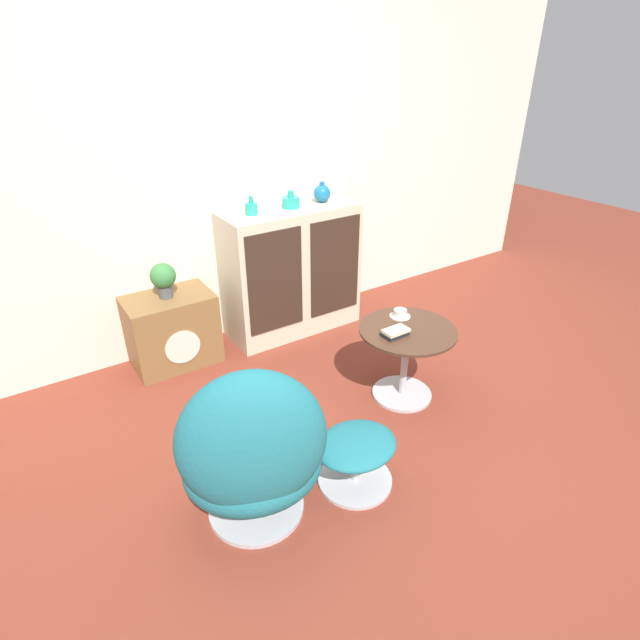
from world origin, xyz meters
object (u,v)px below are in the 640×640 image
(sideboard, at_px, (291,271))
(egg_chair, at_px, (253,455))
(vase_inner_right, at_px, (322,193))
(tv_console, at_px, (172,330))
(vase_inner_left, at_px, (291,202))
(teacup, at_px, (400,314))
(potted_plant, at_px, (163,278))
(coffee_table, at_px, (406,352))
(vase_leftmost, at_px, (251,208))
(ottoman, at_px, (356,452))
(book_stack, at_px, (395,332))

(sideboard, bearing_deg, egg_chair, -125.92)
(egg_chair, distance_m, vase_inner_right, 2.15)
(sideboard, height_order, vase_inner_right, vase_inner_right)
(tv_console, xyz_separation_m, vase_inner_right, (1.24, -0.02, 0.78))
(tv_console, xyz_separation_m, vase_inner_left, (0.97, -0.02, 0.76))
(sideboard, height_order, vase_inner_left, vase_inner_left)
(tv_console, xyz_separation_m, egg_chair, (-0.15, -1.54, 0.14))
(vase_inner_left, relative_size, teacup, 0.97)
(vase_inner_left, relative_size, potted_plant, 0.53)
(tv_console, height_order, vase_inner_right, vase_inner_right)
(coffee_table, height_order, vase_leftmost, vase_leftmost)
(vase_inner_right, bearing_deg, ottoman, -118.29)
(egg_chair, xyz_separation_m, vase_inner_left, (1.12, 1.52, 0.62))
(coffee_table, height_order, vase_inner_left, vase_inner_left)
(sideboard, distance_m, teacup, 1.04)
(coffee_table, distance_m, book_stack, 0.22)
(tv_console, distance_m, vase_inner_left, 1.23)
(sideboard, relative_size, egg_chair, 1.17)
(ottoman, bearing_deg, potted_plant, 103.30)
(sideboard, xyz_separation_m, vase_inner_left, (0.01, 0.00, 0.53))
(tv_console, bearing_deg, ottoman, -76.81)
(vase_inner_right, relative_size, potted_plant, 0.63)
(tv_console, relative_size, coffee_table, 0.98)
(egg_chair, bearing_deg, coffee_table, 15.97)
(egg_chair, distance_m, ottoman, 0.56)
(ottoman, xyz_separation_m, vase_inner_right, (0.86, 1.59, 0.84))
(tv_console, distance_m, egg_chair, 1.56)
(potted_plant, xyz_separation_m, book_stack, (0.96, -1.21, -0.14))
(tv_console, height_order, book_stack, book_stack)
(ottoman, distance_m, coffee_table, 0.82)
(egg_chair, distance_m, book_stack, 1.16)
(tv_console, height_order, ottoman, tv_console)
(vase_inner_left, height_order, teacup, vase_inner_left)
(teacup, xyz_separation_m, book_stack, (-0.18, -0.16, 0.00))
(tv_console, bearing_deg, egg_chair, -95.42)
(vase_inner_right, bearing_deg, vase_leftmost, -180.00)
(potted_plant, bearing_deg, egg_chair, -95.29)
(teacup, bearing_deg, vase_inner_left, 99.54)
(ottoman, xyz_separation_m, book_stack, (0.58, 0.40, 0.31))
(vase_inner_left, height_order, potted_plant, vase_inner_left)
(teacup, distance_m, book_stack, 0.24)
(book_stack, bearing_deg, vase_inner_right, 76.93)
(sideboard, relative_size, book_stack, 6.43)
(coffee_table, distance_m, vase_inner_right, 1.38)
(egg_chair, bearing_deg, potted_plant, 84.71)
(sideboard, height_order, teacup, sideboard)
(coffee_table, bearing_deg, vase_inner_left, 95.13)
(tv_console, xyz_separation_m, book_stack, (0.96, -1.21, 0.26))
(coffee_table, height_order, book_stack, book_stack)
(egg_chair, height_order, potted_plant, egg_chair)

